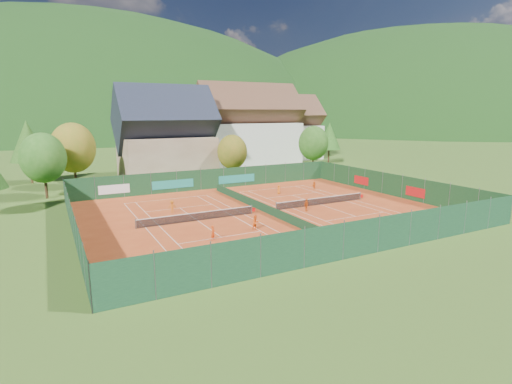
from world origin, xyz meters
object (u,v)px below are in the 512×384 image
object	(u,v)px
hotel_block_a	(248,131)
player_right_far_a	(279,189)
chalet	(166,139)
ball_hopper	(410,215)
player_right_far_b	(314,185)
player_left_near	(213,233)
hotel_block_b	(285,132)
player_left_far	(172,207)
player_right_near	(306,205)
player_left_mid	(256,223)

from	to	relation	value
hotel_block_a	player_right_far_a	xyz separation A→B (m)	(-9.18, -27.85, -6.76)
chalet	ball_hopper	size ratio (longest dim) A/B	20.25
player_right_far_b	player_left_near	bearing A→B (deg)	15.24
ball_hopper	player_left_near	bearing A→B (deg)	171.29
hotel_block_b	ball_hopper	distance (m)	57.30
ball_hopper	player_left_far	distance (m)	26.18
player_left_near	player_left_far	xyz separation A→B (m)	(-0.42, 11.52, 0.02)
player_right_near	player_right_far_b	xyz separation A→B (m)	(8.64, 10.45, -0.15)
ball_hopper	player_right_far_b	distance (m)	18.73
hotel_block_a	player_left_far	size ratio (longest dim) A/B	14.97
player_left_far	player_right_far_a	size ratio (longest dim) A/B	1.15
chalet	hotel_block_b	size ratio (longest dim) A/B	0.94
player_right_far_a	ball_hopper	bearing A→B (deg)	77.30
ball_hopper	player_right_far_a	bearing A→B (deg)	106.39
chalet	player_left_mid	xyz separation A→B (m)	(-1.15, -35.82, -5.88)
player_right_near	player_right_far_b	distance (m)	13.56
chalet	player_right_far_a	bearing A→B (deg)	-65.79
chalet	player_right_far_b	world-z (taller)	chalet
player_right_far_a	hotel_block_b	bearing A→B (deg)	-151.97
hotel_block_b	player_right_near	world-z (taller)	hotel_block_b
player_left_near	hotel_block_b	bearing A→B (deg)	10.70
player_left_far	ball_hopper	bearing A→B (deg)	157.14
hotel_block_a	ball_hopper	world-z (taller)	hotel_block_a
chalet	player_left_near	bearing A→B (deg)	-99.23
hotel_block_b	player_right_far_a	world-z (taller)	hotel_block_b
hotel_block_a	player_right_far_b	distance (m)	28.40
hotel_block_b	player_right_far_b	size ratio (longest dim) A/B	14.68
ball_hopper	player_right_near	size ratio (longest dim) A/B	0.54
player_right_near	chalet	bearing A→B (deg)	80.59
ball_hopper	player_left_far	bearing A→B (deg)	145.66
hotel_block_b	player_left_far	size ratio (longest dim) A/B	11.98
player_right_far_b	player_right_near	bearing A→B (deg)	30.78
hotel_block_b	player_left_near	distance (m)	64.38
player_right_near	hotel_block_a	bearing A→B (deg)	50.44
hotel_block_a	ball_hopper	size ratio (longest dim) A/B	27.00
ball_hopper	hotel_block_a	bearing A→B (deg)	85.29
player_left_near	player_left_far	distance (m)	11.52
player_left_mid	player_right_far_a	world-z (taller)	player_left_mid
player_right_far_a	player_right_far_b	size ratio (longest dim) A/B	1.06
ball_hopper	hotel_block_b	bearing A→B (deg)	71.80
ball_hopper	player_right_far_a	xyz separation A→B (m)	(-5.38, 18.28, 0.07)
player_left_mid	ball_hopper	bearing A→B (deg)	-19.89
hotel_block_b	player_left_far	xyz separation A→B (m)	(-39.41, -39.37, -5.90)
chalet	player_left_near	distance (m)	37.83
chalet	player_left_near	world-z (taller)	chalet
player_left_near	player_left_far	world-z (taller)	player_left_far
player_left_near	player_right_near	distance (m)	14.44
hotel_block_a	player_right_near	distance (m)	40.12
player_right_near	player_left_near	bearing A→B (deg)	177.57
player_left_far	player_right_far_b	bearing A→B (deg)	-158.63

